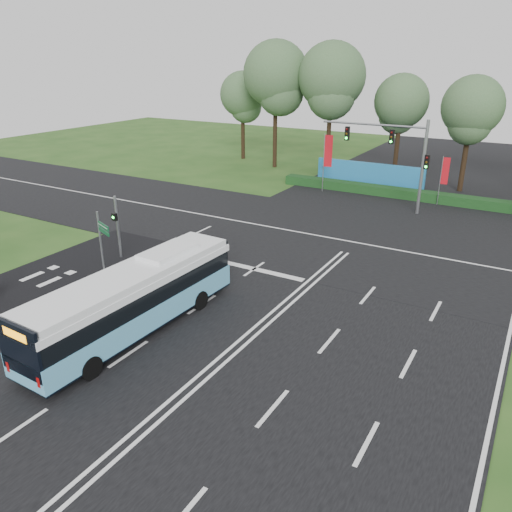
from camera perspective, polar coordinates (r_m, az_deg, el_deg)
The scene contains 14 objects.
ground at distance 22.71m, azimuth 0.60°, elevation -7.58°, with size 120.00×120.00×0.00m, color #254C19.
road_main at distance 22.70m, azimuth 0.60°, elevation -7.54°, with size 20.00×120.00×0.04m, color black.
road_cross at distance 32.75m, azimuth 11.05°, elevation 1.55°, with size 120.00×14.00×0.05m, color black.
bike_path at distance 28.65m, azimuth -24.97°, elevation -3.19°, with size 5.00×18.00×0.06m, color black.
kerb_strip at distance 26.82m, azimuth -21.96°, elevation -4.31°, with size 0.25×18.00×0.12m, color gray.
city_bus at distance 21.89m, azimuth -13.72°, elevation -4.82°, with size 2.62×10.90×3.11m.
pedestrian_signal at distance 30.08m, azimuth -15.59°, elevation 3.43°, with size 0.32×0.43×3.79m.
street_sign at distance 27.77m, azimuth -17.18°, elevation 2.17°, with size 1.30×0.58×3.56m.
banner_flag_left at distance 44.31m, azimuth 8.11°, elevation 11.39°, with size 0.74×0.19×5.07m.
banner_flag_mid at distance 42.43m, azimuth 20.70°, elevation 8.81°, with size 0.58×0.13×3.95m.
traffic_light_gantry at distance 39.44m, azimuth 16.13°, elevation 11.53°, with size 8.41×0.28×7.00m.
hedge at distance 44.17m, azimuth 16.65°, elevation 6.82°, with size 22.00×1.20×0.80m, color #133514.
blue_hoarding at distance 47.38m, azimuth 12.80°, elevation 9.05°, with size 10.00×0.30×2.20m, color #2175B3.
eucalyptus_row at distance 49.45m, azimuth 20.38°, elevation 17.12°, with size 52.99×8.52×12.87m.
Camera 1 is at (9.75, -17.21, 11.15)m, focal length 35.00 mm.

